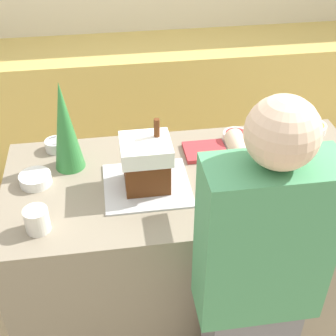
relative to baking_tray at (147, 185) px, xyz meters
The scene contains 14 objects.
ground_plane 0.96m from the baking_tray, ahead, with size 12.00×12.00×0.00m, color #C6B28E.
back_cabinet_block 1.73m from the baking_tray, 83.35° to the left, with size 6.00×0.60×0.90m.
kitchen_island 0.51m from the baking_tray, ahead, with size 1.62×0.77×0.93m.
baking_tray is the anchor object (origin of this frame).
gingerbread_house 0.12m from the baking_tray, 31.01° to the left, with size 0.20×0.19×0.30m.
decorative_tree 0.43m from the baking_tray, 149.09° to the left, with size 0.13×0.13×0.42m.
candy_bowl_beside_tree 0.69m from the baking_tray, ahead, with size 0.10×0.10×0.05m.
candy_bowl_far_left 0.54m from the baking_tray, 30.35° to the left, with size 0.13×0.13×0.05m.
candy_bowl_near_tray_right 0.92m from the baking_tray, 19.91° to the left, with size 0.14×0.14×0.04m.
candy_bowl_behind_tray 0.52m from the baking_tray, 139.68° to the left, with size 0.10×0.10×0.05m.
candy_bowl_near_tray_left 0.48m from the baking_tray, 169.46° to the left, with size 0.14×0.14×0.05m.
cookbook 0.36m from the baking_tray, 34.65° to the left, with size 0.19×0.16×0.02m.
mug 0.48m from the baking_tray, 154.98° to the right, with size 0.09×0.09×0.10m.
person 0.64m from the baking_tray, 59.12° to the right, with size 0.42×0.53×1.61m.
Camera 1 is at (-0.33, -1.59, 2.18)m, focal length 50.00 mm.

